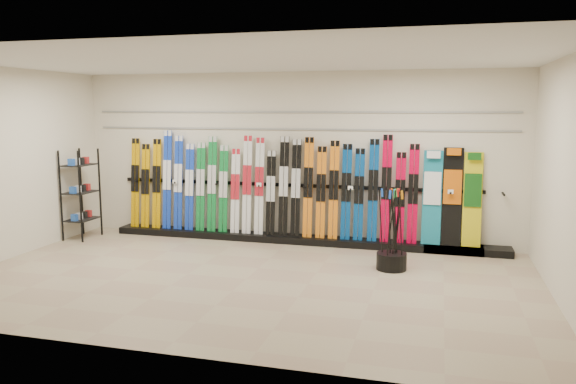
# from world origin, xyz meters

# --- Properties ---
(floor) EXTENTS (8.00, 8.00, 0.00)m
(floor) POSITION_xyz_m (0.00, 0.00, 0.00)
(floor) COLOR gray
(floor) RESTS_ON ground
(back_wall) EXTENTS (8.00, 0.00, 8.00)m
(back_wall) POSITION_xyz_m (0.00, 2.50, 1.50)
(back_wall) COLOR beige
(back_wall) RESTS_ON floor
(left_wall) EXTENTS (0.00, 5.00, 5.00)m
(left_wall) POSITION_xyz_m (-4.00, 0.00, 1.50)
(left_wall) COLOR beige
(left_wall) RESTS_ON floor
(right_wall) EXTENTS (0.00, 5.00, 5.00)m
(right_wall) POSITION_xyz_m (4.00, 0.00, 1.50)
(right_wall) COLOR beige
(right_wall) RESTS_ON floor
(ceiling) EXTENTS (8.00, 8.00, 0.00)m
(ceiling) POSITION_xyz_m (0.00, 0.00, 3.00)
(ceiling) COLOR silver
(ceiling) RESTS_ON back_wall
(ski_rack_base) EXTENTS (8.00, 0.40, 0.12)m
(ski_rack_base) POSITION_xyz_m (0.22, 2.28, 0.06)
(ski_rack_base) COLOR black
(ski_rack_base) RESTS_ON floor
(skis) EXTENTS (5.36, 0.20, 1.84)m
(skis) POSITION_xyz_m (-0.45, 2.31, 0.96)
(skis) COLOR #C38B00
(skis) RESTS_ON ski_rack_base
(snowboards) EXTENTS (0.94, 0.25, 1.61)m
(snowboards) POSITION_xyz_m (2.76, 2.36, 0.90)
(snowboards) COLOR #14728C
(snowboards) RESTS_ON ski_rack_base
(accessory_rack) EXTENTS (0.40, 0.60, 1.63)m
(accessory_rack) POSITION_xyz_m (-3.75, 1.60, 0.81)
(accessory_rack) COLOR black
(accessory_rack) RESTS_ON floor
(pole_bin) EXTENTS (0.44, 0.44, 0.25)m
(pole_bin) POSITION_xyz_m (1.92, 1.01, 0.12)
(pole_bin) COLOR black
(pole_bin) RESTS_ON floor
(ski_poles) EXTENTS (0.39, 0.34, 1.18)m
(ski_poles) POSITION_xyz_m (1.93, 1.01, 0.61)
(ski_poles) COLOR black
(ski_poles) RESTS_ON pole_bin
(slatwall_rail_0) EXTENTS (7.60, 0.02, 0.03)m
(slatwall_rail_0) POSITION_xyz_m (0.00, 2.48, 2.00)
(slatwall_rail_0) COLOR gray
(slatwall_rail_0) RESTS_ON back_wall
(slatwall_rail_1) EXTENTS (7.60, 0.02, 0.03)m
(slatwall_rail_1) POSITION_xyz_m (0.00, 2.48, 2.30)
(slatwall_rail_1) COLOR gray
(slatwall_rail_1) RESTS_ON back_wall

